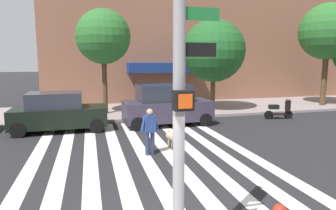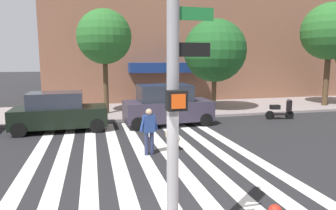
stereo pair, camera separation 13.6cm
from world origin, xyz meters
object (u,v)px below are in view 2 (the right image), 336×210
traffic_light_pole (174,44)px  parked_car_behind_first (59,112)px  street_tree_nearest (104,37)px  parked_car_third_in_line (167,106)px  street_tree_middle (215,51)px  street_tree_further (330,32)px  parked_scooter (280,111)px  dog_on_leash (172,137)px  pedestrian_dog_walker (149,129)px

traffic_light_pole → parked_car_behind_first: size_ratio=1.36×
traffic_light_pole → street_tree_nearest: size_ratio=0.96×
traffic_light_pole → parked_car_third_in_line: traffic_light_pole is taller
parked_car_third_in_line → traffic_light_pole: bearing=-103.5°
traffic_light_pole → street_tree_middle: traffic_light_pole is taller
street_tree_middle → street_tree_further: size_ratio=0.81×
traffic_light_pole → parked_scooter: bearing=48.8°
parked_car_third_in_line → dog_on_leash: parked_car_third_in_line is taller
traffic_light_pole → dog_on_leash: size_ratio=5.43×
pedestrian_dog_walker → parked_car_behind_first: bearing=126.6°
street_tree_middle → street_tree_further: bearing=-1.5°
street_tree_further → parked_scooter: bearing=-152.4°
parked_car_behind_first → parked_car_third_in_line: size_ratio=0.95×
street_tree_further → dog_on_leash: size_ratio=6.54×
traffic_light_pole → street_tree_further: bearing=42.1°
parked_car_third_in_line → pedestrian_dog_walker: (-1.79, -4.58, -0.07)m
dog_on_leash → parked_scooter: bearing=28.2°
traffic_light_pole → dog_on_leash: bearing=75.2°
parked_scooter → dog_on_leash: parked_scooter is taller
street_tree_middle → street_tree_further: 8.39m
parked_car_behind_first → dog_on_leash: size_ratio=3.99×
parked_car_third_in_line → street_tree_further: 13.12m
street_tree_nearest → street_tree_further: bearing=-2.1°
parked_car_behind_first → parked_scooter: parked_car_behind_first is taller
street_tree_middle → dog_on_leash: bearing=-123.4°
street_tree_nearest → street_tree_middle: bearing=-2.9°
street_tree_middle → pedestrian_dog_walker: size_ratio=3.46×
parked_scooter → street_tree_middle: size_ratio=0.29×
parked_car_behind_first → pedestrian_dog_walker: bearing=-53.4°
parked_scooter → street_tree_nearest: bearing=159.7°
street_tree_middle → parked_car_third_in_line: bearing=-142.1°
street_tree_middle → dog_on_leash: 9.14m
pedestrian_dog_walker → street_tree_middle: bearing=53.4°
street_tree_nearest → dog_on_leash: size_ratio=5.67×
parked_car_third_in_line → street_tree_further: street_tree_further is taller
parked_scooter → pedestrian_dog_walker: bearing=-151.9°
street_tree_nearest → dog_on_leash: bearing=-74.6°
traffic_light_pole → pedestrian_dog_walker: (0.72, 5.86, -2.59)m
parked_car_behind_first → street_tree_nearest: bearing=55.2°
street_tree_nearest → street_tree_further: street_tree_further is taller
street_tree_nearest → dog_on_leash: (2.05, -7.42, -4.15)m
dog_on_leash → street_tree_further: bearing=27.9°
parked_car_third_in_line → street_tree_nearest: (-2.87, 3.33, 3.60)m
traffic_light_pole → parked_scooter: size_ratio=3.56×
parked_car_third_in_line → street_tree_middle: street_tree_middle is taller
traffic_light_pole → street_tree_further: size_ratio=0.83×
parked_car_third_in_line → dog_on_leash: 4.20m
parked_car_third_in_line → street_tree_further: (12.12, 2.78, 4.19)m
street_tree_middle → dog_on_leash: size_ratio=5.31×
parked_car_third_in_line → street_tree_further: size_ratio=0.64×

